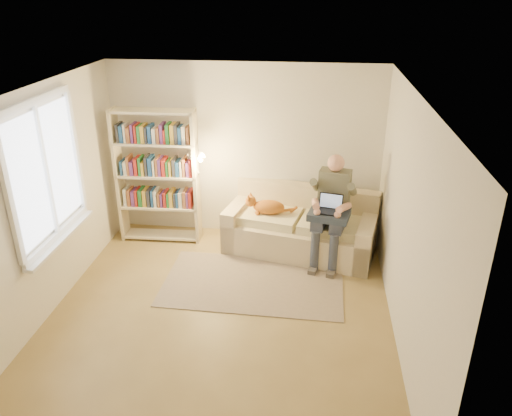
# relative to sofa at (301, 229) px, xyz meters

# --- Properties ---
(floor) EXTENTS (4.50, 4.50, 0.00)m
(floor) POSITION_rel_sofa_xyz_m (-0.88, -1.74, -0.32)
(floor) COLOR olive
(floor) RESTS_ON ground
(ceiling) EXTENTS (4.00, 4.50, 0.02)m
(ceiling) POSITION_rel_sofa_xyz_m (-0.88, -1.74, 2.28)
(ceiling) COLOR white
(ceiling) RESTS_ON wall_back
(wall_left) EXTENTS (0.02, 4.50, 2.60)m
(wall_left) POSITION_rel_sofa_xyz_m (-2.88, -1.74, 0.98)
(wall_left) COLOR silver
(wall_left) RESTS_ON floor
(wall_right) EXTENTS (0.02, 4.50, 2.60)m
(wall_right) POSITION_rel_sofa_xyz_m (1.12, -1.74, 0.98)
(wall_right) COLOR silver
(wall_right) RESTS_ON floor
(wall_back) EXTENTS (4.00, 0.02, 2.60)m
(wall_back) POSITION_rel_sofa_xyz_m (-0.88, 0.51, 0.98)
(wall_back) COLOR silver
(wall_back) RESTS_ON floor
(wall_front) EXTENTS (4.00, 0.02, 2.60)m
(wall_front) POSITION_rel_sofa_xyz_m (-0.88, -3.99, 0.98)
(wall_front) COLOR silver
(wall_front) RESTS_ON floor
(window) EXTENTS (0.12, 1.52, 1.69)m
(window) POSITION_rel_sofa_xyz_m (-2.82, -1.54, 1.05)
(window) COLOR white
(window) RESTS_ON wall_left
(sofa) EXTENTS (2.25, 1.36, 0.89)m
(sofa) POSITION_rel_sofa_xyz_m (0.00, 0.00, 0.00)
(sofa) COLOR beige
(sofa) RESTS_ON floor
(person) EXTENTS (0.54, 0.73, 1.51)m
(person) POSITION_rel_sofa_xyz_m (0.41, -0.25, 0.53)
(person) COLOR #686A55
(person) RESTS_ON sofa
(cat) EXTENTS (0.69, 0.33, 0.25)m
(cat) POSITION_rel_sofa_xyz_m (-0.52, -0.03, 0.35)
(cat) COLOR orange
(cat) RESTS_ON sofa
(blanket) EXTENTS (0.61, 0.53, 0.09)m
(blanket) POSITION_rel_sofa_xyz_m (0.39, -0.40, 0.44)
(blanket) COLOR #273244
(blanket) RESTS_ON person
(laptop) EXTENTS (0.36, 0.32, 0.28)m
(laptop) POSITION_rel_sofa_xyz_m (0.40, -0.38, 0.55)
(laptop) COLOR black
(laptop) RESTS_ON blanket
(bookshelf) EXTENTS (1.33, 0.36, 2.00)m
(bookshelf) POSITION_rel_sofa_xyz_m (-2.11, 0.10, 0.78)
(bookshelf) COLOR beige
(bookshelf) RESTS_ON floor
(rug) EXTENTS (2.34, 1.41, 0.01)m
(rug) POSITION_rel_sofa_xyz_m (-0.57, -1.00, -0.32)
(rug) COLOR gray
(rug) RESTS_ON floor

